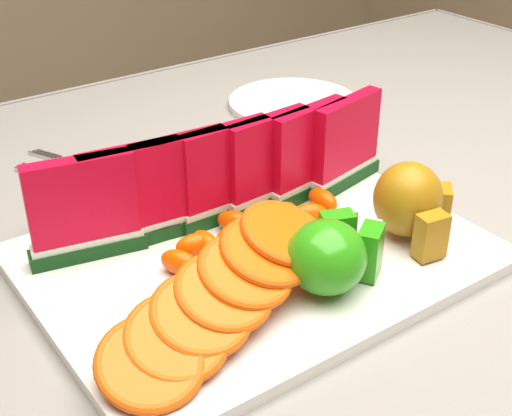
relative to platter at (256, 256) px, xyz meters
name	(u,v)px	position (x,y,z in m)	size (l,w,h in m)	color
table	(297,317)	(0.06, 0.01, -0.11)	(1.40, 0.90, 0.75)	#493419
tablecloth	(299,268)	(0.06, 0.01, -0.05)	(1.53, 1.03, 0.20)	slate
platter	(256,256)	(0.00, 0.00, 0.00)	(0.40, 0.30, 0.01)	silver
apple_cluster	(331,255)	(0.02, -0.08, 0.04)	(0.10, 0.08, 0.06)	#317811
pear_cluster	(411,202)	(0.13, -0.06, 0.04)	(0.09, 0.09, 0.07)	#B2911F
side_plate	(293,103)	(0.26, 0.28, 0.00)	(0.22, 0.22, 0.01)	silver
fork	(72,180)	(-0.08, 0.25, 0.00)	(0.09, 0.19, 0.00)	silver
watermelon_row	(226,176)	(0.01, 0.07, 0.05)	(0.39, 0.07, 0.10)	#113D15
orange_fan_front	(224,292)	(-0.08, -0.07, 0.04)	(0.26, 0.15, 0.06)	#C65A00
orange_fan_back	(171,181)	(-0.01, 0.13, 0.03)	(0.28, 0.10, 0.04)	#C65A00
tangerine_segments	(250,228)	(0.01, 0.02, 0.02)	(0.20, 0.07, 0.02)	orange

